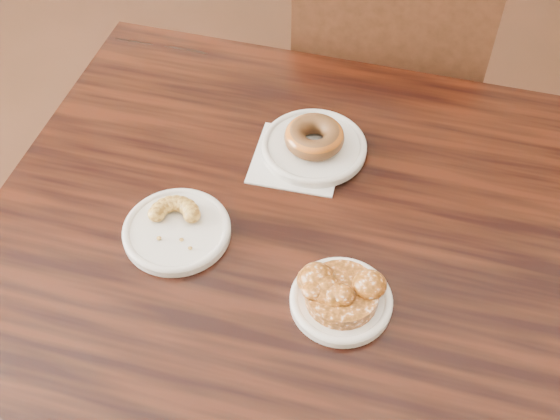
{
  "coord_description": "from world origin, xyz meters",
  "views": [
    {
      "loc": [
        0.05,
        -0.67,
        1.59
      ],
      "look_at": [
        0.02,
        -0.0,
        0.8
      ],
      "focal_mm": 45.0,
      "sensor_mm": 36.0,
      "label": 1
    }
  ],
  "objects_px": {
    "cafe_table": "(272,352)",
    "glazed_donut": "(314,137)",
    "chair_far": "(390,94)",
    "cruller_fragment": "(176,224)",
    "apple_fritter": "(342,292)"
  },
  "relations": [
    {
      "from": "cruller_fragment",
      "to": "apple_fritter",
      "type": "bearing_deg",
      "value": -24.99
    },
    {
      "from": "chair_far",
      "to": "cruller_fragment",
      "type": "relative_size",
      "value": 9.78
    },
    {
      "from": "chair_far",
      "to": "apple_fritter",
      "type": "bearing_deg",
      "value": 94.56
    },
    {
      "from": "glazed_donut",
      "to": "apple_fritter",
      "type": "bearing_deg",
      "value": -82.21
    },
    {
      "from": "glazed_donut",
      "to": "cruller_fragment",
      "type": "bearing_deg",
      "value": -138.04
    },
    {
      "from": "cafe_table",
      "to": "glazed_donut",
      "type": "height_order",
      "value": "glazed_donut"
    },
    {
      "from": "cafe_table",
      "to": "chair_far",
      "type": "relative_size",
      "value": 0.98
    },
    {
      "from": "cafe_table",
      "to": "glazed_donut",
      "type": "xyz_separation_m",
      "value": [
        0.07,
        0.18,
        0.41
      ]
    },
    {
      "from": "apple_fritter",
      "to": "chair_far",
      "type": "bearing_deg",
      "value": 79.17
    },
    {
      "from": "apple_fritter",
      "to": "cruller_fragment",
      "type": "bearing_deg",
      "value": 155.01
    },
    {
      "from": "chair_far",
      "to": "glazed_donut",
      "type": "relative_size",
      "value": 9.02
    },
    {
      "from": "cafe_table",
      "to": "glazed_donut",
      "type": "relative_size",
      "value": 8.87
    },
    {
      "from": "apple_fritter",
      "to": "cruller_fragment",
      "type": "distance_m",
      "value": 0.27
    },
    {
      "from": "cafe_table",
      "to": "cruller_fragment",
      "type": "bearing_deg",
      "value": -163.25
    },
    {
      "from": "glazed_donut",
      "to": "apple_fritter",
      "type": "relative_size",
      "value": 0.69
    }
  ]
}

